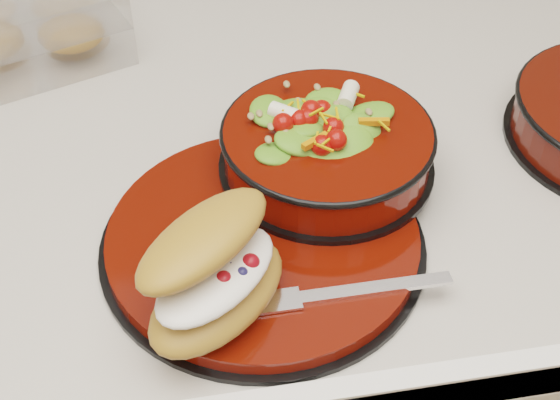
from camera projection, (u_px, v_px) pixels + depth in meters
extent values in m
cube|color=white|center=(295.00, 356.00, 1.22)|extent=(1.16, 0.66, 0.86)
cube|color=beige|center=(301.00, 130.00, 0.91)|extent=(1.24, 0.74, 0.04)
cube|color=white|center=(382.00, 396.00, 0.65)|extent=(1.24, 0.02, 0.05)
cylinder|color=black|center=(263.00, 245.00, 0.74)|extent=(0.31, 0.31, 0.01)
cylinder|color=#5D0B03|center=(263.00, 238.00, 0.74)|extent=(0.29, 0.29, 0.01)
torus|color=black|center=(275.00, 241.00, 0.73)|extent=(0.17, 0.17, 0.01)
cylinder|color=black|center=(326.00, 165.00, 0.79)|extent=(0.22, 0.22, 0.01)
cylinder|color=#5D0B03|center=(327.00, 147.00, 0.78)|extent=(0.21, 0.21, 0.04)
torus|color=black|center=(328.00, 133.00, 0.76)|extent=(0.21, 0.21, 0.01)
ellipsoid|color=#4A8725|center=(328.00, 136.00, 0.77)|extent=(0.18, 0.18, 0.07)
sphere|color=red|center=(373.00, 99.00, 0.75)|extent=(0.02, 0.02, 0.02)
sphere|color=red|center=(353.00, 82.00, 0.77)|extent=(0.02, 0.02, 0.02)
sphere|color=red|center=(320.00, 78.00, 0.77)|extent=(0.02, 0.02, 0.02)
sphere|color=red|center=(292.00, 88.00, 0.76)|extent=(0.02, 0.02, 0.02)
sphere|color=red|center=(285.00, 108.00, 0.74)|extent=(0.02, 0.02, 0.02)
sphere|color=red|center=(304.00, 127.00, 0.72)|extent=(0.02, 0.02, 0.02)
sphere|color=red|center=(339.00, 132.00, 0.71)|extent=(0.02, 0.02, 0.02)
sphere|color=red|center=(368.00, 120.00, 0.72)|extent=(0.02, 0.02, 0.02)
cylinder|color=silver|center=(349.00, 79.00, 0.77)|extent=(0.03, 0.04, 0.02)
cylinder|color=silver|center=(286.00, 97.00, 0.75)|extent=(0.04, 0.03, 0.02)
cube|color=orange|center=(316.00, 123.00, 0.72)|extent=(0.03, 0.03, 0.01)
cube|color=orange|center=(376.00, 104.00, 0.74)|extent=(0.03, 0.02, 0.01)
ellipsoid|color=#A27031|center=(218.00, 296.00, 0.65)|extent=(0.16, 0.16, 0.04)
ellipsoid|color=white|center=(216.00, 275.00, 0.63)|extent=(0.14, 0.14, 0.02)
ellipsoid|color=#A27031|center=(212.00, 238.00, 0.63)|extent=(0.15, 0.15, 0.04)
sphere|color=#A90C11|center=(187.00, 274.00, 0.63)|extent=(0.02, 0.02, 0.02)
sphere|color=#A90C11|center=(223.00, 279.00, 0.62)|extent=(0.02, 0.02, 0.02)
sphere|color=#A90C11|center=(250.00, 262.00, 0.63)|extent=(0.02, 0.02, 0.02)
sphere|color=#A90C11|center=(201.00, 261.00, 0.64)|extent=(0.02, 0.02, 0.02)
sphere|color=#191947|center=(204.00, 266.00, 0.63)|extent=(0.01, 0.01, 0.01)
sphere|color=#191947|center=(230.00, 267.00, 0.63)|extent=(0.01, 0.01, 0.01)
sphere|color=#191947|center=(216.00, 274.00, 0.62)|extent=(0.01, 0.01, 0.01)
sphere|color=#191947|center=(242.00, 273.00, 0.63)|extent=(0.01, 0.01, 0.01)
cube|color=silver|center=(374.00, 288.00, 0.68)|extent=(0.14, 0.01, 0.00)
cube|color=silver|center=(276.00, 301.00, 0.67)|extent=(0.04, 0.02, 0.00)
cube|color=white|center=(32.00, 40.00, 0.96)|extent=(0.25, 0.22, 0.05)
cube|color=white|center=(23.00, 6.00, 0.93)|extent=(0.25, 0.22, 0.04)
ellipsoid|color=#A27031|center=(71.00, 34.00, 0.96)|extent=(0.08, 0.07, 0.04)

